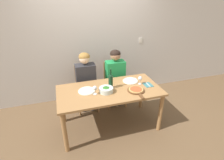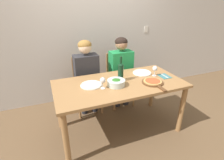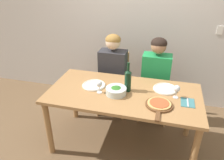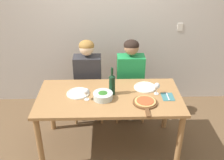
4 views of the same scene
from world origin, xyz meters
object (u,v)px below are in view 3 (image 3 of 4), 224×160
at_px(person_woman, 113,69).
at_px(wine_bottle, 128,80).
at_px(chair_right, 155,85).
at_px(dinner_plate_left, 94,85).
at_px(dinner_plate_right, 165,89).
at_px(pizza_on_board, 159,105).
at_px(chair_left, 114,80).
at_px(fork_on_napkin, 188,103).
at_px(person_man, 156,73).
at_px(broccoli_bowl, 116,91).
at_px(wine_glass_left, 99,84).
at_px(wine_glass_right, 177,89).

height_order(person_woman, wine_bottle, person_woman).
height_order(chair_right, dinner_plate_left, chair_right).
distance_m(chair_right, dinner_plate_left, 1.01).
bearing_deg(dinner_plate_right, pizza_on_board, -97.38).
height_order(dinner_plate_right, pizza_on_board, pizza_on_board).
relative_size(chair_left, person_woman, 0.75).
relative_size(pizza_on_board, fork_on_napkin, 2.35).
height_order(person_man, broccoli_bowl, person_man).
relative_size(dinner_plate_left, pizza_on_board, 0.66).
bearing_deg(pizza_on_board, dinner_plate_left, 163.48).
height_order(broccoli_bowl, dinner_plate_left, broccoli_bowl).
relative_size(person_man, dinner_plate_left, 4.43).
relative_size(wine_glass_left, fork_on_napkin, 0.84).
bearing_deg(chair_right, broccoli_bowl, -116.00).
xyz_separation_m(chair_right, fork_on_napkin, (0.38, -0.78, 0.26)).
xyz_separation_m(dinner_plate_right, fork_on_napkin, (0.24, -0.23, -0.01)).
bearing_deg(dinner_plate_right, wine_bottle, -162.12).
distance_m(pizza_on_board, wine_glass_left, 0.69).
height_order(dinner_plate_left, dinner_plate_right, same).
relative_size(person_man, broccoli_bowl, 5.31).
xyz_separation_m(person_man, wine_bottle, (-0.28, -0.58, 0.16)).
bearing_deg(wine_glass_right, person_woman, 145.59).
xyz_separation_m(dinner_plate_left, wine_glass_left, (0.11, -0.13, 0.10)).
bearing_deg(broccoli_bowl, chair_left, 105.40).
distance_m(person_woman, broccoli_bowl, 0.72).
relative_size(person_man, wine_glass_right, 8.20).
bearing_deg(chair_left, wine_glass_right, -39.10).
height_order(chair_right, wine_glass_left, chair_right).
height_order(wine_bottle, dinner_plate_right, wine_bottle).
height_order(broccoli_bowl, wine_glass_left, wine_glass_left).
bearing_deg(chair_left, dinner_plate_right, -36.42).
distance_m(chair_right, pizza_on_board, 0.96).
height_order(person_woman, dinner_plate_left, person_woman).
distance_m(chair_left, fork_on_napkin, 1.29).
bearing_deg(person_woman, dinner_plate_left, -98.29).
xyz_separation_m(chair_right, wine_glass_right, (0.26, -0.70, 0.36)).
height_order(person_man, fork_on_napkin, person_man).
relative_size(wine_glass_right, fork_on_napkin, 0.84).
bearing_deg(wine_glass_right, fork_on_napkin, -31.50).
xyz_separation_m(dinner_plate_right, pizza_on_board, (-0.05, -0.36, 0.01)).
bearing_deg(chair_left, chair_right, 0.00).
distance_m(broccoli_bowl, wine_glass_right, 0.66).
distance_m(dinner_plate_right, wine_glass_left, 0.77).
bearing_deg(wine_glass_left, dinner_plate_left, 130.13).
bearing_deg(fork_on_napkin, person_man, 119.74).
distance_m(person_woman, wine_glass_left, 0.72).
bearing_deg(dinner_plate_left, person_man, 39.50).
bearing_deg(chair_left, fork_on_napkin, -38.23).
relative_size(person_woman, wine_bottle, 3.55).
bearing_deg(wine_bottle, chair_left, 115.56).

